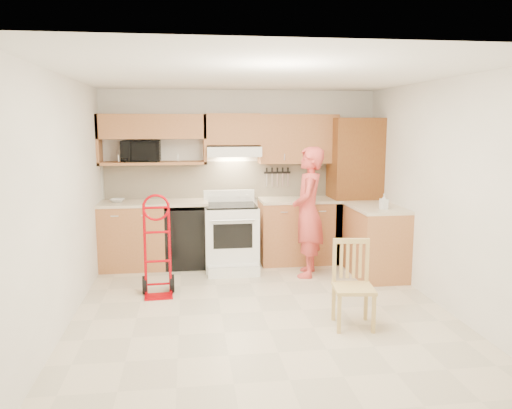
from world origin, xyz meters
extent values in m
cube|color=beige|center=(0.00, 0.00, -0.01)|extent=(4.00, 4.50, 0.02)
cube|color=white|center=(0.00, 0.00, 2.51)|extent=(4.00, 4.50, 0.02)
cube|color=white|center=(0.00, 2.26, 1.25)|extent=(4.00, 0.02, 2.50)
cube|color=white|center=(0.00, -2.26, 1.25)|extent=(4.00, 0.02, 2.50)
cube|color=white|center=(-2.01, 0.00, 1.25)|extent=(0.02, 4.50, 2.50)
cube|color=white|center=(2.01, 0.00, 1.25)|extent=(0.02, 4.50, 2.50)
cube|color=beige|center=(0.00, 2.23, 1.20)|extent=(3.92, 0.03, 0.55)
cube|color=#AB6B42|center=(-1.55, 1.95, 0.45)|extent=(0.90, 0.60, 0.90)
cube|color=black|center=(-0.80, 1.95, 0.42)|extent=(0.60, 0.60, 0.85)
cube|color=#AB6B42|center=(0.83, 1.95, 0.45)|extent=(1.14, 0.60, 0.90)
cube|color=beige|center=(-1.25, 1.95, 0.92)|extent=(1.50, 0.63, 0.04)
cube|color=beige|center=(0.83, 1.95, 0.92)|extent=(1.14, 0.63, 0.04)
cube|color=#AB6B42|center=(1.70, 1.15, 0.45)|extent=(0.60, 1.00, 0.90)
cube|color=beige|center=(1.70, 1.15, 0.92)|extent=(0.63, 1.00, 0.04)
cube|color=brown|center=(1.65, 1.95, 1.05)|extent=(0.70, 0.60, 2.10)
cube|color=#AB6B42|center=(-1.25, 2.08, 1.98)|extent=(1.50, 0.33, 0.34)
cube|color=#AB6B42|center=(-1.25, 2.08, 1.47)|extent=(1.50, 0.33, 0.04)
cube|color=#AB6B42|center=(-0.12, 2.08, 1.94)|extent=(0.76, 0.33, 0.44)
cube|color=#AB6B42|center=(0.83, 2.08, 1.80)|extent=(1.14, 0.33, 0.70)
cube|color=white|center=(-0.12, 2.02, 1.63)|extent=(0.76, 0.46, 0.14)
imported|color=black|center=(-1.41, 2.08, 1.64)|extent=(0.54, 0.37, 0.29)
imported|color=#D44540|center=(0.80, 1.27, 0.86)|extent=(0.57, 0.72, 1.72)
imported|color=white|center=(1.70, 0.91, 1.04)|extent=(0.09, 0.09, 0.20)
imported|color=white|center=(-1.75, 1.95, 0.96)|extent=(0.23, 0.23, 0.05)
camera|label=1|loc=(-0.76, -5.18, 2.01)|focal=35.52mm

